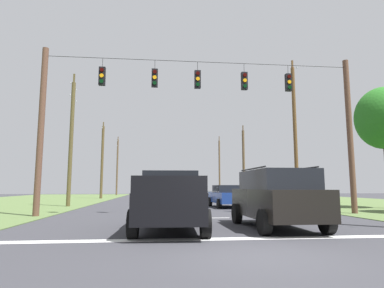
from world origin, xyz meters
The scene contains 19 objects.
ground_plane centered at (0.00, 0.00, 0.00)m, with size 120.00×120.00×0.00m, color #333338.
stop_bar_stripe centered at (0.00, 2.12, 0.00)m, with size 13.53×0.45×0.01m, color white.
lane_dash_0 centered at (0.00, 8.12, 0.00)m, with size 0.15×2.50×0.01m, color white.
lane_dash_1 centered at (0.00, 15.58, 0.00)m, with size 0.15×2.50×0.01m, color white.
lane_dash_2 centered at (0.00, 22.61, 0.00)m, with size 0.15×2.50×0.01m, color white.
lane_dash_3 centered at (0.00, 30.85, 0.00)m, with size 0.15×2.50×0.01m, color white.
overhead_signal_span centered at (0.19, 9.56, 4.79)m, with size 16.35×0.31×8.39m.
pickup_truck centered at (-1.61, 4.27, 0.97)m, with size 2.49×5.49×1.95m.
suv_black centered at (2.05, 4.21, 1.06)m, with size 2.24×4.82×2.05m.
distant_car_crossing_white centered at (-0.60, 20.95, 0.79)m, with size 4.36×2.14×1.52m.
distant_car_oncoming centered at (2.74, 15.67, 0.79)m, with size 2.19×4.39×1.52m.
distant_car_far_parked centered at (4.79, 25.40, 0.79)m, with size 4.41×2.25×1.52m.
utility_pole_mid_right centered at (8.19, 16.45, 5.44)m, with size 0.28×1.66×11.12m.
utility_pole_far_right centered at (8.77, 33.72, 4.44)m, with size 0.32×1.79×9.26m.
utility_pole_near_left centered at (8.56, 49.16, 4.91)m, with size 0.28×1.99×10.22m.
utility_pole_far_left centered at (-8.41, 17.54, 4.88)m, with size 0.28×1.85×9.82m.
utility_pole_distant_right centered at (-8.76, 33.21, 4.48)m, with size 0.31×1.59×9.24m.
utility_pole_distant_left centered at (-8.87, 48.79, 4.97)m, with size 0.28×1.99×9.82m.
tree_roadside_far_right centered at (12.96, 13.12, 5.95)m, with size 3.66×3.66×8.07m.
Camera 1 is at (-2.03, -6.93, 1.42)m, focal length 30.62 mm.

